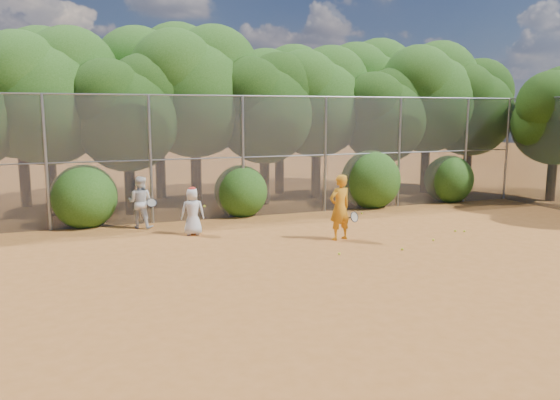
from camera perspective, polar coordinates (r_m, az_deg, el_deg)
name	(u,v)px	position (r m, az deg, el deg)	size (l,w,h in m)	color
ground	(355,258)	(13.33, 7.86, -6.05)	(80.00, 80.00, 0.00)	#A15B24
fence_back	(268,155)	(18.37, -1.25, 4.73)	(20.05, 0.09, 4.03)	gray
tree_1	(47,91)	(19.86, -23.15, 10.43)	(4.64, 4.03, 6.35)	black
tree_2	(128,109)	(19.21, -15.60, 9.16)	(3.99, 3.47, 5.47)	black
tree_3	(195,87)	(20.59, -8.83, 11.63)	(4.89, 4.26, 6.70)	black
tree_4	(265,104)	(20.65, -1.55, 9.95)	(4.19, 3.64, 5.73)	black
tree_5	(318,98)	(22.33, 3.95, 10.62)	(4.51, 3.92, 6.17)	black
tree_6	(384,112)	(22.60, 10.85, 9.00)	(3.86, 3.36, 5.29)	black
tree_7	(429,93)	(24.50, 15.27, 10.74)	(4.77, 4.14, 6.53)	black
tree_8	(471,104)	(25.46, 19.33, 9.44)	(4.25, 3.70, 5.82)	black
tree_9	(20,88)	(22.23, -25.53, 10.52)	(4.83, 4.20, 6.62)	black
tree_10	(159,83)	(22.60, -12.54, 11.88)	(5.15, 4.48, 7.06)	black
tree_11	(280,96)	(23.43, 0.04, 10.86)	(4.64, 4.03, 6.35)	black
tree_12	(367,89)	(25.90, 9.12, 11.36)	(5.02, 4.37, 6.88)	black
tree_13	(557,112)	(24.01, 26.96, 8.17)	(3.86, 3.36, 5.29)	black
bush_0	(84,194)	(17.77, -19.78, 0.62)	(2.00, 2.00, 2.00)	#224D13
bush_1	(241,189)	(18.52, -4.12, 1.15)	(1.80, 1.80, 1.80)	#224D13
bush_2	(371,177)	(20.45, 9.45, 2.38)	(2.20, 2.20, 2.20)	#224D13
bush_3	(449,177)	(22.41, 17.23, 2.29)	(1.90, 1.90, 1.90)	#224D13
player_yellow	(340,207)	(14.99, 6.27, -0.77)	(0.88, 0.58, 1.81)	orange
player_teen	(193,211)	(15.73, -9.12, -1.15)	(0.72, 0.51, 1.39)	silver
player_white	(140,202)	(17.00, -14.39, -0.22)	(0.96, 0.89, 1.58)	white
ball_0	(433,240)	(15.49, 15.73, -4.02)	(0.07, 0.07, 0.07)	#C9D426
ball_1	(464,231)	(16.87, 18.70, -3.10)	(0.07, 0.07, 0.07)	#C9D426
ball_2	(402,249)	(14.27, 12.66, -5.03)	(0.07, 0.07, 0.07)	#C9D426
ball_3	(455,231)	(16.83, 17.85, -3.08)	(0.07, 0.07, 0.07)	#C9D426
ball_4	(339,254)	(13.56, 6.21, -5.60)	(0.07, 0.07, 0.07)	#C9D426
ball_5	(362,213)	(18.98, 8.55, -1.38)	(0.07, 0.07, 0.07)	#C9D426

